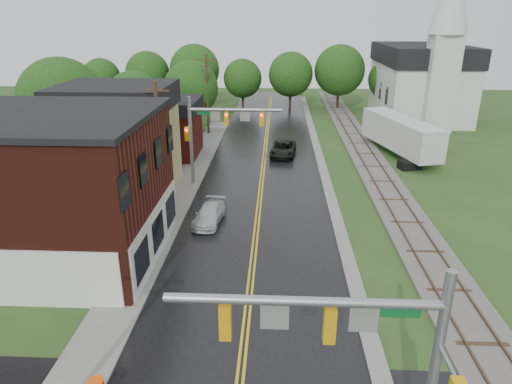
# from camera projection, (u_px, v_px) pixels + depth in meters

# --- Properties ---
(main_road) EXTENTS (10.00, 90.00, 0.02)m
(main_road) POSITION_uv_depth(u_px,v_px,m) (262.00, 174.00, 40.06)
(main_road) COLOR black
(main_road) RESTS_ON ground
(curb_right) EXTENTS (0.80, 70.00, 0.12)m
(curb_right) POSITION_uv_depth(u_px,v_px,m) (320.00, 158.00, 44.47)
(curb_right) COLOR gray
(curb_right) RESTS_ON ground
(sidewalk_left) EXTENTS (2.40, 50.00, 0.12)m
(sidewalk_left) POSITION_uv_depth(u_px,v_px,m) (181.00, 193.00, 35.69)
(sidewalk_left) COLOR gray
(sidewalk_left) RESTS_ON ground
(brick_building) EXTENTS (14.30, 10.30, 8.30)m
(brick_building) POSITION_uv_depth(u_px,v_px,m) (28.00, 187.00, 25.16)
(brick_building) COLOR #45170E
(brick_building) RESTS_ON ground
(yellow_house) EXTENTS (8.00, 7.00, 6.40)m
(yellow_house) POSITION_uv_depth(u_px,v_px,m) (121.00, 149.00, 35.68)
(yellow_house) COLOR tan
(yellow_house) RESTS_ON ground
(darkred_building) EXTENTS (7.00, 6.00, 4.40)m
(darkred_building) POSITION_uv_depth(u_px,v_px,m) (162.00, 134.00, 44.37)
(darkred_building) COLOR #3F0F0C
(darkred_building) RESTS_ON ground
(church) EXTENTS (10.40, 18.40, 20.00)m
(church) POSITION_uv_depth(u_px,v_px,m) (423.00, 74.00, 59.12)
(church) COLOR silver
(church) RESTS_ON ground
(railroad) EXTENTS (3.20, 80.00, 0.30)m
(railroad) POSITION_uv_depth(u_px,v_px,m) (367.00, 157.00, 44.22)
(railroad) COLOR #59544C
(railroad) RESTS_ON ground
(traffic_signal_near) EXTENTS (7.34, 0.30, 7.20)m
(traffic_signal_near) POSITION_uv_depth(u_px,v_px,m) (357.00, 342.00, 12.04)
(traffic_signal_near) COLOR gray
(traffic_signal_near) RESTS_ON ground
(traffic_signal_far) EXTENTS (7.34, 0.43, 7.20)m
(traffic_signal_far) POSITION_uv_depth(u_px,v_px,m) (217.00, 125.00, 35.62)
(traffic_signal_far) COLOR gray
(traffic_signal_far) RESTS_ON ground
(utility_pole_b) EXTENTS (1.80, 0.28, 9.00)m
(utility_pole_b) POSITION_uv_depth(u_px,v_px,m) (160.00, 145.00, 31.21)
(utility_pole_b) COLOR #382616
(utility_pole_b) RESTS_ON ground
(utility_pole_c) EXTENTS (1.80, 0.28, 9.00)m
(utility_pole_c) POSITION_uv_depth(u_px,v_px,m) (207.00, 93.00, 51.68)
(utility_pole_c) COLOR #382616
(utility_pole_c) RESTS_ON ground
(tree_left_b) EXTENTS (7.60, 7.60, 9.69)m
(tree_left_b) POSITION_uv_depth(u_px,v_px,m) (63.00, 103.00, 40.56)
(tree_left_b) COLOR black
(tree_left_b) RESTS_ON ground
(tree_left_c) EXTENTS (6.00, 6.00, 7.65)m
(tree_left_c) POSITION_uv_depth(u_px,v_px,m) (136.00, 101.00, 48.26)
(tree_left_c) COLOR black
(tree_left_c) RESTS_ON ground
(tree_left_e) EXTENTS (6.40, 6.40, 8.16)m
(tree_left_e) POSITION_uv_depth(u_px,v_px,m) (192.00, 90.00, 53.51)
(tree_left_e) COLOR black
(tree_left_e) RESTS_ON ground
(suv_dark) EXTENTS (2.78, 5.17, 1.38)m
(suv_dark) POSITION_uv_depth(u_px,v_px,m) (283.00, 149.00, 44.89)
(suv_dark) COLOR black
(suv_dark) RESTS_ON ground
(pickup_white) EXTENTS (2.07, 4.22, 1.18)m
(pickup_white) POSITION_uv_depth(u_px,v_px,m) (209.00, 214.00, 30.45)
(pickup_white) COLOR silver
(pickup_white) RESTS_ON ground
(semi_trailer) EXTENTS (5.53, 11.90, 3.71)m
(semi_trailer) POSITION_uv_depth(u_px,v_px,m) (400.00, 134.00, 44.43)
(semi_trailer) COLOR black
(semi_trailer) RESTS_ON ground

